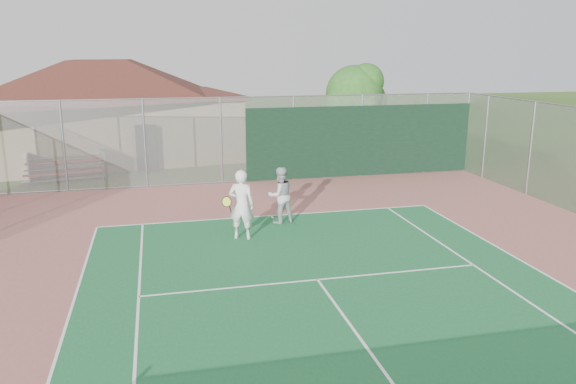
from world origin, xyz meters
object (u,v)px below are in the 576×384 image
Objects in this scene: bleachers at (66,165)px; tree at (356,96)px; player_grey_back at (280,196)px; player_white_front at (241,205)px; clubhouse at (103,100)px.

tree reaches higher than bleachers.
bleachers is 1.91× the size of player_grey_back.
player_grey_back is at bearing -120.99° from tree.
player_grey_back is (1.41, 1.25, -0.12)m from player_white_front.
bleachers is at bearing -171.78° from tree.
tree is at bearing -135.54° from player_grey_back.
clubhouse is at bearing 63.15° from bleachers.
tree is at bearing -21.98° from clubhouse.
bleachers is at bearing -34.32° from player_white_front.
player_white_front is (6.07, -9.53, 0.40)m from bleachers.
clubhouse is at bearing -79.26° from player_grey_back.
player_white_front is (4.75, -14.28, -1.92)m from clubhouse.
player_white_front is at bearing 27.03° from player_grey_back.
clubhouse is 5.45m from bleachers.
clubhouse reaches higher than player_white_front.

